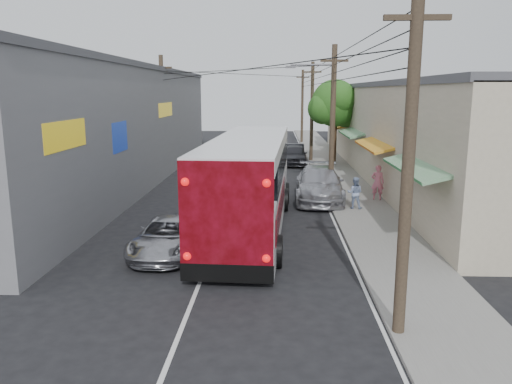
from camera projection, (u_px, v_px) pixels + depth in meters
ground at (194, 298)px, 13.98m from camera, size 120.00×120.00×0.00m
sidewalk at (339, 177)px, 33.31m from camera, size 3.00×80.00×0.12m
building_right at (402, 129)px, 34.49m from camera, size 7.09×40.00×6.25m
building_left at (104, 124)px, 31.21m from camera, size 7.20×36.00×7.25m
utility_poles at (289, 115)px, 32.95m from camera, size 11.80×45.28×8.00m
street_tree at (336, 105)px, 38.28m from camera, size 4.40×4.00×6.60m
coach_bus at (250, 182)px, 20.78m from camera, size 3.60×13.46×3.84m
jeepney at (168, 236)px, 17.69m from camera, size 2.29×4.66×1.27m
parked_suv at (319, 184)px, 26.37m from camera, size 2.76×6.16×1.75m
parked_car_mid at (295, 155)px, 39.15m from camera, size 1.97×4.67×1.58m
parked_car_far at (294, 153)px, 40.45m from camera, size 1.64×4.52×1.48m
pedestrian_near at (378, 182)px, 25.96m from camera, size 0.76×0.60×1.82m
pedestrian_far at (355, 193)px, 24.02m from camera, size 0.86×0.74×1.53m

